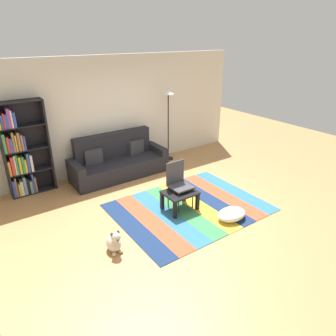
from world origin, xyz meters
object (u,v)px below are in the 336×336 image
(pouf, at_px, (232,214))
(standing_lamp, at_px, (168,101))
(couch, at_px, (118,162))
(coffee_table, at_px, (180,195))
(dog, at_px, (114,242))
(tv_remote, at_px, (181,191))
(folding_chair, at_px, (178,181))
(bookshelf, at_px, (21,153))

(pouf, xyz_separation_m, standing_lamp, (0.75, 3.09, 1.47))
(couch, bearing_deg, coffee_table, -83.28)
(dog, xyz_separation_m, tv_remote, (1.60, 0.41, 0.23))
(pouf, distance_m, dog, 2.19)
(couch, height_order, standing_lamp, standing_lamp)
(couch, height_order, dog, couch)
(standing_lamp, distance_m, folding_chair, 2.66)
(pouf, height_order, standing_lamp, standing_lamp)
(couch, distance_m, coffee_table, 2.11)
(dog, height_order, standing_lamp, standing_lamp)
(couch, distance_m, tv_remote, 2.12)
(pouf, relative_size, folding_chair, 0.64)
(dog, bearing_deg, pouf, -10.80)
(pouf, height_order, dog, dog)
(dog, bearing_deg, couch, 61.96)
(bookshelf, distance_m, folding_chair, 3.22)
(pouf, bearing_deg, coffee_table, 124.72)
(coffee_table, height_order, folding_chair, folding_chair)
(couch, distance_m, dog, 2.84)
(standing_lamp, bearing_deg, couch, -173.70)
(couch, relative_size, pouf, 3.95)
(bookshelf, xyz_separation_m, coffee_table, (2.23, -2.38, -0.59))
(coffee_table, distance_m, dog, 1.64)
(tv_remote, bearing_deg, standing_lamp, 86.27)
(dog, height_order, folding_chair, folding_chair)
(tv_remote, bearing_deg, folding_chair, 99.45)
(couch, xyz_separation_m, standing_lamp, (1.57, 0.17, 1.24))
(bookshelf, bearing_deg, pouf, -48.77)
(folding_chair, bearing_deg, couch, 113.62)
(coffee_table, distance_m, standing_lamp, 2.91)
(couch, relative_size, coffee_table, 3.71)
(folding_chair, bearing_deg, pouf, -48.54)
(pouf, distance_m, standing_lamp, 3.50)
(bookshelf, bearing_deg, couch, -8.07)
(coffee_table, bearing_deg, bookshelf, 133.22)
(couch, xyz_separation_m, bookshelf, (-1.99, 0.28, 0.56))
(bookshelf, bearing_deg, dog, -76.80)
(couch, bearing_deg, folding_chair, -80.77)
(dog, bearing_deg, standing_lamp, 42.71)
(couch, xyz_separation_m, dog, (-1.33, -2.50, -0.18))
(pouf, relative_size, standing_lamp, 0.30)
(tv_remote, bearing_deg, dog, -139.73)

